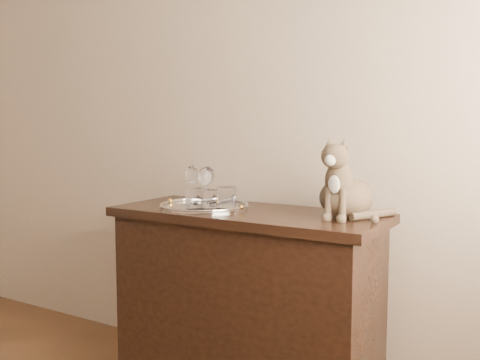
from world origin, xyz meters
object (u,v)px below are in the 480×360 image
object	(u,v)px
wine_glass_b	(208,185)
tumbler_b	(194,199)
wine_glass_a	(192,184)
wine_glass_d	(205,186)
tumbler_c	(226,198)
tumbler_a	(210,199)
tray	(204,207)
cat	(347,177)
sideboard	(247,305)

from	to	relation	value
wine_glass_b	tumbler_b	distance (m)	0.21
wine_glass_a	wine_glass_b	distance (m)	0.07
wine_glass_d	tumbler_b	distance (m)	0.14
wine_glass_d	tumbler_c	size ratio (longest dim) A/B	1.77
wine_glass_b	tumbler_a	xyz separation A→B (m)	(0.12, -0.16, -0.04)
tray	cat	world-z (taller)	cat
sideboard	wine_glass_b	world-z (taller)	wine_glass_b
tumbler_b	cat	xyz separation A→B (m)	(0.62, 0.19, 0.11)
tumbler_a	wine_glass_a	bearing A→B (deg)	146.59
tumbler_c	sideboard	bearing A→B (deg)	33.18
tumbler_c	tumbler_a	bearing A→B (deg)	-144.35
wine_glass_a	tumbler_c	size ratio (longest dim) A/B	1.84
wine_glass_d	wine_glass_b	bearing A→B (deg)	112.92
wine_glass_d	cat	world-z (taller)	cat
sideboard	tumbler_b	xyz separation A→B (m)	(-0.19, -0.13, 0.48)
tray	tumbler_b	world-z (taller)	tumbler_b
tumbler_a	tumbler_c	bearing A→B (deg)	35.65
tray	wine_glass_b	size ratio (longest dim) A/B	2.33
cat	wine_glass_b	bearing A→B (deg)	-178.76
sideboard	wine_glass_b	xyz separation A→B (m)	(-0.25, 0.07, 0.52)
sideboard	wine_glass_a	size ratio (longest dim) A/B	6.83
sideboard	tumbler_a	world-z (taller)	tumbler_a
tumbler_c	cat	world-z (taller)	cat
wine_glass_b	cat	size ratio (longest dim) A/B	0.53
wine_glass_d	sideboard	bearing A→B (deg)	-0.99
tumbler_a	tumbler_b	bearing A→B (deg)	-148.87
wine_glass_a	wine_glass_b	world-z (taller)	wine_glass_a
tumbler_c	wine_glass_a	bearing A→B (deg)	161.89
tray	cat	bearing A→B (deg)	8.13
tray	tumbler_a	bearing A→B (deg)	-40.76
sideboard	tumbler_a	xyz separation A→B (m)	(-0.13, -0.09, 0.48)
wine_glass_b	cat	xyz separation A→B (m)	(0.68, -0.01, 0.07)
tumbler_a	tumbler_c	xyz separation A→B (m)	(0.06, 0.04, 0.01)
tumbler_a	tumbler_b	xyz separation A→B (m)	(-0.06, -0.03, 0.00)
sideboard	tumbler_a	bearing A→B (deg)	-145.72
wine_glass_a	wine_glass_b	size ratio (longest dim) A/B	1.03
wine_glass_a	tumbler_b	distance (m)	0.21
tray	tumbler_c	xyz separation A→B (m)	(0.13, -0.02, 0.05)
tray	tumbler_c	size ratio (longest dim) A/B	4.18
wine_glass_b	tumbler_a	bearing A→B (deg)	-53.04
sideboard	cat	size ratio (longest dim) A/B	3.69
sideboard	wine_glass_a	bearing A→B (deg)	174.58
tumbler_c	wine_glass_b	bearing A→B (deg)	146.78
tumbler_b	wine_glass_b	bearing A→B (deg)	108.18
sideboard	tumbler_a	size ratio (longest dim) A/B	14.23
wine_glass_b	tumbler_a	world-z (taller)	wine_glass_b
wine_glass_d	tumbler_c	distance (m)	0.17
tumbler_c	wine_glass_d	bearing A→B (deg)	160.64
wine_glass_b	tumbler_c	xyz separation A→B (m)	(0.18, -0.12, -0.04)
wine_glass_a	tumbler_c	xyz separation A→B (m)	(0.24, -0.08, -0.04)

